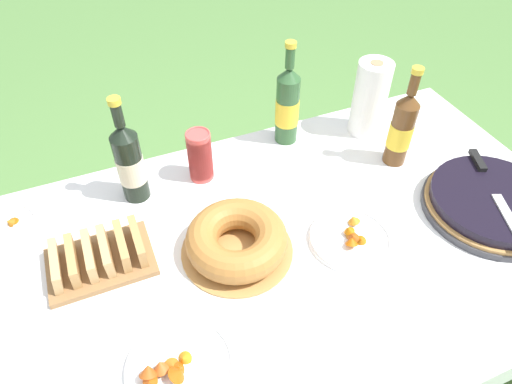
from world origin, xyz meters
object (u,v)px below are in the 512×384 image
at_px(paper_towel_roll, 370,98).
at_px(bread_board, 99,257).
at_px(cider_bottle_green, 287,105).
at_px(snack_plate_right, 178,367).
at_px(cider_bottle_amber, 402,129).
at_px(serving_knife, 492,187).
at_px(juice_bottle_red, 130,162).
at_px(snack_plate_near, 350,238).
at_px(bundt_cake, 237,240).
at_px(cup_stack, 200,156).
at_px(berry_tart, 492,203).

height_order(paper_towel_roll, bread_board, paper_towel_roll).
relative_size(cider_bottle_green, snack_plate_right, 1.48).
bearing_deg(cider_bottle_amber, serving_knife, -62.66).
xyz_separation_m(cider_bottle_green, snack_plate_right, (-0.54, -0.63, -0.12)).
xyz_separation_m(juice_bottle_red, snack_plate_near, (0.48, -0.39, -0.11)).
relative_size(cider_bottle_green, snack_plate_near, 1.56).
distance_m(juice_bottle_red, snack_plate_near, 0.63).
relative_size(bundt_cake, snack_plate_right, 1.25).
xyz_separation_m(cup_stack, cider_bottle_amber, (0.58, -0.16, 0.04)).
distance_m(cup_stack, juice_bottle_red, 0.20).
distance_m(bundt_cake, juice_bottle_red, 0.37).
relative_size(serving_knife, snack_plate_near, 1.63).
xyz_separation_m(bundt_cake, cider_bottle_amber, (0.59, 0.15, 0.08)).
bearing_deg(paper_towel_roll, cup_stack, -178.81).
height_order(cup_stack, cider_bottle_amber, cider_bottle_amber).
xyz_separation_m(serving_knife, juice_bottle_red, (-0.91, 0.41, 0.06)).
bearing_deg(paper_towel_roll, bread_board, -166.04).
height_order(berry_tart, snack_plate_right, snack_plate_right).
height_order(cider_bottle_green, juice_bottle_red, cider_bottle_green).
xyz_separation_m(bundt_cake, juice_bottle_red, (-0.19, 0.31, 0.08)).
distance_m(snack_plate_near, snack_plate_right, 0.54).
xyz_separation_m(serving_knife, snack_plate_near, (-0.43, 0.03, -0.05)).
distance_m(juice_bottle_red, paper_towel_roll, 0.78).
bearing_deg(serving_knife, paper_towel_roll, -141.32).
distance_m(serving_knife, cider_bottle_amber, 0.30).
bearing_deg(serving_knife, juice_bottle_red, -93.04).
distance_m(serving_knife, cider_bottle_green, 0.64).
bearing_deg(cider_bottle_green, bread_board, -156.23).
bearing_deg(berry_tart, bread_board, 167.54).
bearing_deg(cider_bottle_green, snack_plate_near, -93.64).
bearing_deg(snack_plate_right, bundt_cake, 47.45).
bearing_deg(cider_bottle_green, serving_knife, -50.62).
xyz_separation_m(bundt_cake, paper_towel_roll, (0.58, 0.32, 0.08)).
bearing_deg(cup_stack, paper_towel_roll, 1.19).
relative_size(berry_tart, bundt_cake, 1.29).
bearing_deg(paper_towel_roll, snack_plate_right, -144.96).
xyz_separation_m(bundt_cake, bread_board, (-0.33, 0.09, -0.02)).
bearing_deg(bread_board, serving_knife, -10.91).
bearing_deg(cider_bottle_green, cider_bottle_amber, -40.73).
distance_m(berry_tart, paper_towel_roll, 0.48).
distance_m(cider_bottle_amber, snack_plate_near, 0.39).
bearing_deg(cup_stack, berry_tart, -32.33).
bearing_deg(juice_bottle_red, berry_tart, -26.04).
distance_m(bundt_cake, bread_board, 0.35).
distance_m(cider_bottle_green, bread_board, 0.72).
bearing_deg(paper_towel_roll, bundt_cake, -151.14).
xyz_separation_m(cider_bottle_green, snack_plate_near, (-0.03, -0.46, -0.12)).
height_order(bundt_cake, bread_board, bundt_cake).
height_order(bundt_cake, cider_bottle_green, cider_bottle_green).
bearing_deg(cup_stack, cider_bottle_green, 12.62).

